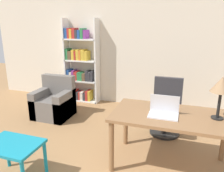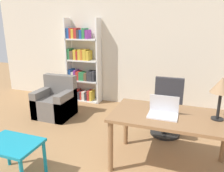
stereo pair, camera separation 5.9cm
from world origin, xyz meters
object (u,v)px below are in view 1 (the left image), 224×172
(laptop, at_px, (164,111))
(office_chair, at_px, (166,109))
(bookshelf, at_px, (80,66))
(table_lamp, at_px, (222,86))
(side_table_blue, at_px, (13,150))
(desk, at_px, (172,122))
(armchair, at_px, (54,103))

(laptop, height_order, office_chair, laptop)
(office_chair, distance_m, bookshelf, 2.46)
(table_lamp, xyz_separation_m, bookshelf, (-2.87, 1.97, -0.28))
(side_table_blue, bearing_deg, desk, 27.25)
(desk, bearing_deg, bookshelf, 138.98)
(side_table_blue, bearing_deg, armchair, 108.92)
(office_chair, height_order, bookshelf, bookshelf)
(office_chair, xyz_separation_m, bookshelf, (-2.19, 1.03, 0.46))
(armchair, xyz_separation_m, bookshelf, (0.09, 1.07, 0.61))
(desk, height_order, laptop, laptop)
(bookshelf, bearing_deg, table_lamp, -34.50)
(desk, distance_m, bookshelf, 3.10)
(table_lamp, xyz_separation_m, office_chair, (-0.68, 0.94, -0.74))
(office_chair, bearing_deg, desk, -82.00)
(table_lamp, bearing_deg, office_chair, 125.89)
(office_chair, bearing_deg, side_table_blue, -130.70)
(office_chair, xyz_separation_m, side_table_blue, (-1.64, -1.91, -0.00))
(armchair, bearing_deg, bookshelf, 84.93)
(table_lamp, bearing_deg, laptop, -170.40)
(armchair, bearing_deg, office_chair, 0.90)
(desk, distance_m, side_table_blue, 2.02)
(side_table_blue, height_order, bookshelf, bookshelf)
(laptop, xyz_separation_m, side_table_blue, (-1.68, -0.86, -0.38))
(side_table_blue, xyz_separation_m, armchair, (-0.64, 1.87, -0.15))
(table_lamp, bearing_deg, desk, -174.25)
(side_table_blue, relative_size, bookshelf, 0.33)
(armchair, bearing_deg, side_table_blue, -71.08)
(office_chair, relative_size, bookshelf, 0.49)
(laptop, relative_size, side_table_blue, 0.55)
(office_chair, height_order, side_table_blue, office_chair)
(bookshelf, bearing_deg, armchair, -95.07)
(desk, height_order, side_table_blue, desk)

